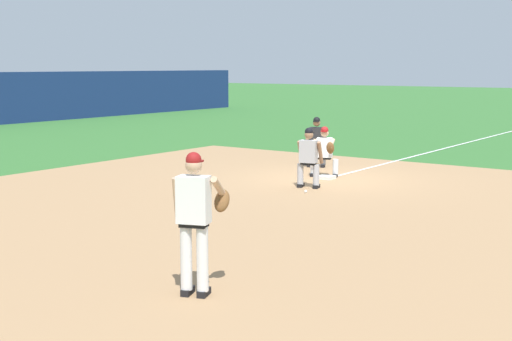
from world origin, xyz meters
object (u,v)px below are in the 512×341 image
at_px(first_base_bag, 326,177).
at_px(baseball, 306,191).
at_px(first_baseman, 325,150).
at_px(pitcher, 196,215).
at_px(umpire, 316,140).
at_px(baserunner, 309,155).

height_order(first_base_bag, baseball, first_base_bag).
relative_size(first_base_bag, first_baseman, 0.28).
bearing_deg(first_baseman, pitcher, -159.23).
distance_m(pitcher, umpire, 11.95).
bearing_deg(baseball, umpire, 27.50).
bearing_deg(first_base_bag, baserunner, -167.24).
distance_m(baseball, umpire, 4.37).
bearing_deg(first_baseman, baseball, -160.09).
height_order(pitcher, first_baseman, pitcher).
xyz_separation_m(baseball, first_baseman, (2.31, 0.84, 0.69)).
distance_m(first_base_bag, baserunner, 1.65).
distance_m(baseball, baserunner, 1.03).
height_order(baseball, first_baseman, first_baseman).
bearing_deg(baseball, first_base_bag, 17.16).
distance_m(first_base_bag, baseball, 2.16).
relative_size(pitcher, first_baseman, 1.39).
relative_size(first_baseman, baserunner, 0.92).
bearing_deg(first_base_bag, umpire, 37.58).
bearing_deg(first_base_bag, first_baseman, 39.11).
relative_size(baseball, baserunner, 0.05).
xyz_separation_m(pitcher, first_baseman, (9.46, 3.59, -0.33)).
height_order(baseball, umpire, umpire).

